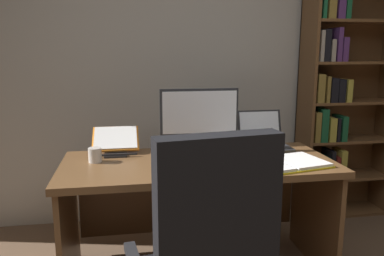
{
  "coord_description": "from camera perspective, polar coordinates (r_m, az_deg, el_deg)",
  "views": [
    {
      "loc": [
        -0.45,
        -1.0,
        1.39
      ],
      "look_at": [
        -0.09,
        1.14,
        0.95
      ],
      "focal_mm": 36.03,
      "sensor_mm": 36.0,
      "label": 1
    }
  ],
  "objects": [
    {
      "name": "bookshelf",
      "position": [
        3.41,
        20.78,
        3.31
      ],
      "size": [
        0.77,
        0.29,
        1.94
      ],
      "color": "brown",
      "rests_on": "ground"
    },
    {
      "name": "wall_back",
      "position": [
        3.17,
        -1.44,
        11.46
      ],
      "size": [
        5.11,
        0.12,
        2.78
      ],
      "primitive_type": "cube",
      "color": "#B2ADA3",
      "rests_on": "ground"
    },
    {
      "name": "desk",
      "position": [
        2.46,
        0.58,
        -8.93
      ],
      "size": [
        1.62,
        0.71,
        0.74
      ],
      "color": "brown",
      "rests_on": "ground"
    },
    {
      "name": "reading_stand_with_book",
      "position": [
        2.55,
        -11.24,
        -1.87
      ],
      "size": [
        0.3,
        0.28,
        0.15
      ],
      "color": "#232326",
      "rests_on": "desk"
    },
    {
      "name": "notepad",
      "position": [
        2.42,
        6.97,
        -4.14
      ],
      "size": [
        0.19,
        0.23,
        0.01
      ],
      "primitive_type": "cube",
      "rotation": [
        0.0,
        0.0,
        0.19
      ],
      "color": "white",
      "rests_on": "desk"
    },
    {
      "name": "laptop",
      "position": [
        2.66,
        10.63,
        -1.82
      ],
      "size": [
        0.31,
        0.31,
        0.24
      ],
      "color": "#232326",
      "rests_on": "desk"
    },
    {
      "name": "computer_mouse",
      "position": [
        2.17,
        -5.03,
        -5.59
      ],
      "size": [
        0.06,
        0.1,
        0.04
      ],
      "primitive_type": "ellipsoid",
      "color": "#232326",
      "rests_on": "desk"
    },
    {
      "name": "keyboard",
      "position": [
        2.21,
        2.78,
        -5.42
      ],
      "size": [
        0.42,
        0.15,
        0.02
      ],
      "primitive_type": "cube",
      "color": "#232326",
      "rests_on": "desk"
    },
    {
      "name": "pen",
      "position": [
        2.43,
        7.43,
        -3.91
      ],
      "size": [
        0.14,
        0.03,
        0.01
      ],
      "primitive_type": "cylinder",
      "rotation": [
        0.0,
        1.57,
        -0.16
      ],
      "color": "maroon",
      "rests_on": "notepad"
    },
    {
      "name": "coffee_mug",
      "position": [
        2.36,
        -14.17,
        -3.89
      ],
      "size": [
        0.08,
        0.08,
        0.09
      ],
      "primitive_type": "cylinder",
      "color": "silver",
      "rests_on": "desk"
    },
    {
      "name": "monitor",
      "position": [
        2.5,
        1.11,
        1.26
      ],
      "size": [
        0.51,
        0.16,
        0.41
      ],
      "color": "#232326",
      "rests_on": "desk"
    },
    {
      "name": "open_binder",
      "position": [
        2.29,
        13.22,
        -5.16
      ],
      "size": [
        0.56,
        0.4,
        0.02
      ],
      "rotation": [
        0.0,
        0.0,
        0.21
      ],
      "color": "yellow",
      "rests_on": "desk"
    }
  ]
}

